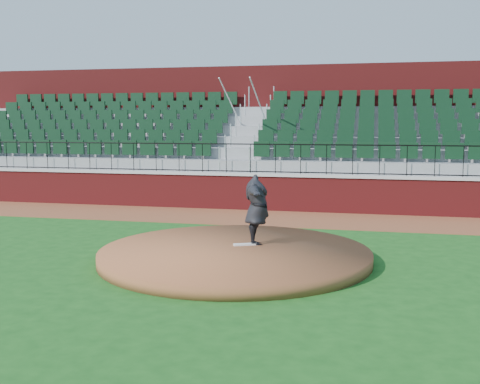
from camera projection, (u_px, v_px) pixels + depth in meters
ground at (226, 256)px, 13.15m from camera, size 90.00×90.00×0.00m
warning_track at (267, 218)px, 18.38m from camera, size 34.00×3.20×0.01m
field_wall at (275, 193)px, 19.86m from camera, size 34.00×0.35×1.20m
wall_cap at (275, 175)px, 19.78m from camera, size 34.00×0.45×0.10m
wall_railing at (275, 159)px, 19.71m from camera, size 34.00×0.05×1.00m
seating_stands at (287, 142)px, 22.29m from camera, size 34.00×5.10×4.60m
concourse_wall at (296, 129)px, 24.95m from camera, size 34.00×0.50×5.50m
pitchers_mound at (235, 255)px, 12.72m from camera, size 6.01×6.01×0.25m
pitching_rubber at (246, 244)px, 13.11m from camera, size 0.56×0.36×0.04m
pitcher at (257, 210)px, 13.11m from camera, size 1.10×2.07×1.62m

